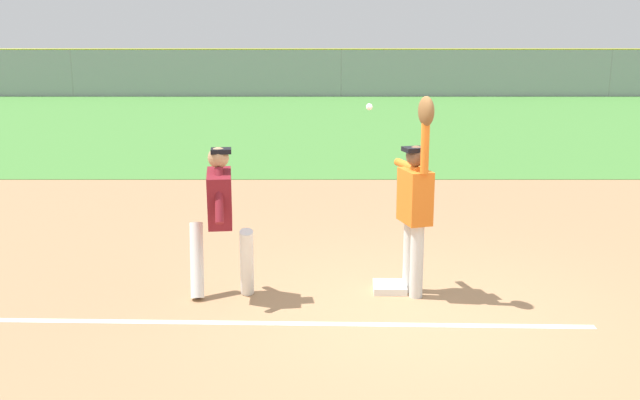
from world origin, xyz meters
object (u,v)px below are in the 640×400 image
fielder (418,199)px  parked_car_silver (421,76)px  parked_car_black (300,76)px  first_base (392,287)px  parked_car_tan (188,76)px  runner (222,212)px  baseball (371,107)px  parked_car_red (538,76)px

fielder → parked_car_silver: bearing=-114.0°
fielder → parked_car_black: fielder is taller
first_base → parked_car_tan: (-7.80, 30.20, 0.63)m
parked_car_black → parked_car_silver: bearing=-6.5°
runner → parked_car_silver: (6.22, 30.08, -0.32)m
parked_car_silver → baseball: bearing=-103.8°
fielder → parked_car_silver: (4.05, 29.99, -0.45)m
parked_car_tan → parked_car_red: (18.24, -0.09, 0.00)m
first_base → baseball: (-0.26, 0.17, 2.08)m
first_base → parked_car_black: size_ratio=0.08×
parked_car_black → parked_car_silver: size_ratio=1.00×
parked_car_silver → parked_car_red: 6.14m
first_base → parked_car_silver: size_ratio=0.08×
baseball → parked_car_silver: bearing=81.3°
fielder → parked_car_silver: 30.27m
fielder → parked_car_red: fielder is taller
runner → parked_car_red: size_ratio=0.38×
runner → baseball: (1.66, 0.38, 1.12)m
parked_car_tan → parked_car_silver: size_ratio=0.97×
baseball → parked_car_red: bearing=70.3°
fielder → runner: bearing=-14.0°
parked_car_tan → parked_car_black: 5.85m
baseball → parked_car_red: 31.83m
parked_car_tan → parked_car_black: (5.85, -0.26, 0.00)m
first_base → parked_car_tan: size_ratio=0.09×
fielder → parked_car_red: 31.92m
fielder → baseball: 1.16m
baseball → parked_car_black: bearing=93.3°
fielder → parked_car_black: bearing=-102.1°
fielder → parked_car_red: bearing=-124.9°
first_base → parked_car_red: 31.88m
first_base → runner: (-1.92, -0.21, 0.96)m
parked_car_tan → parked_car_red: bearing=-0.6°
baseball → parked_car_silver: 30.08m
parked_car_tan → parked_car_silver: (12.10, -0.34, 0.00)m
fielder → baseball: fielder is taller
runner → parked_car_silver: 30.72m
parked_car_tan → parked_car_black: same height
fielder → parked_car_red: (10.18, 30.24, -0.45)m
parked_car_black → parked_car_red: size_ratio=1.00×
baseball → parked_car_tan: bearing=104.1°
baseball → parked_car_black: 29.86m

